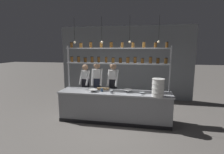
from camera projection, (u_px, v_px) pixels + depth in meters
The scene contains 15 objects.
ground_plane at pixel (115, 121), 5.40m from camera, with size 40.00×40.00×0.00m, color slate.
back_wall at pixel (125, 63), 7.69m from camera, with size 5.78×0.12×3.16m, color gray.
prep_counter at pixel (115, 106), 5.33m from camera, with size 3.38×0.76×0.92m.
spice_shelf_unit at pixel (116, 57), 5.41m from camera, with size 3.26×0.28×2.42m.
chef_left at pixel (86, 84), 6.25m from camera, with size 0.42×0.35×1.65m.
chef_center at pixel (97, 84), 5.93m from camera, with size 0.38×0.32×1.76m.
chef_right at pixel (113, 85), 5.85m from camera, with size 0.39×0.32×1.73m.
container_stack at pixel (158, 88), 4.70m from camera, with size 0.34×0.34×0.49m.
cutting_board at pixel (103, 89), 5.60m from camera, with size 0.40×0.26×0.02m.
prep_bowl_near_left at pixel (128, 91), 5.21m from camera, with size 0.29×0.29×0.08m.
prep_bowl_center_front at pixel (142, 93), 5.04m from camera, with size 0.18×0.18×0.05m.
prep_bowl_center_back at pixel (93, 91), 5.25m from camera, with size 0.27×0.27×0.07m.
serving_cup_front at pixel (102, 90), 5.28m from camera, with size 0.07×0.07×0.10m.
serving_cup_by_board at pixel (111, 92), 5.10m from camera, with size 0.09×0.09×0.08m.
pendant_light_row at pixel (115, 41), 5.00m from camera, with size 2.51×0.07×0.76m.
Camera 1 is at (0.87, -5.04, 2.22)m, focal length 28.00 mm.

